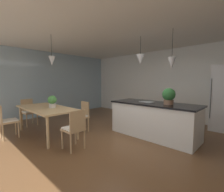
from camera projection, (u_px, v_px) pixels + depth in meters
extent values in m
cube|color=brown|center=(115.00, 142.00, 3.77)|extent=(10.00, 8.40, 0.04)
cube|color=white|center=(116.00, 24.00, 3.51)|extent=(10.00, 8.40, 0.12)
cube|color=white|center=(172.00, 84.00, 5.99)|extent=(10.00, 0.12, 2.70)
cube|color=#9EB7C6|center=(44.00, 84.00, 6.44)|extent=(0.06, 8.40, 2.70)
cube|color=tan|center=(46.00, 108.00, 4.23)|extent=(2.01, 0.92, 0.04)
cylinder|color=tan|center=(46.00, 114.00, 5.17)|extent=(0.06, 0.06, 0.74)
cylinder|color=tan|center=(78.00, 125.00, 3.90)|extent=(0.06, 0.06, 0.74)
cylinder|color=tan|center=(21.00, 118.00, 4.63)|extent=(0.06, 0.06, 0.74)
cylinder|color=tan|center=(48.00, 132.00, 3.35)|extent=(0.06, 0.06, 0.74)
cube|color=tan|center=(30.00, 113.00, 5.17)|extent=(0.43, 0.43, 0.04)
cube|color=white|center=(30.00, 111.00, 5.17)|extent=(0.39, 0.39, 0.03)
cube|color=tan|center=(27.00, 105.00, 5.26)|extent=(0.06, 0.38, 0.42)
cylinder|color=tan|center=(37.00, 119.00, 5.22)|extent=(0.04, 0.04, 0.41)
cylinder|color=tan|center=(27.00, 121.00, 4.95)|extent=(0.04, 0.04, 0.41)
cylinder|color=tan|center=(33.00, 117.00, 5.43)|extent=(0.04, 0.04, 0.41)
cylinder|color=tan|center=(22.00, 119.00, 5.17)|extent=(0.04, 0.04, 0.41)
cube|color=tan|center=(80.00, 117.00, 4.51)|extent=(0.42, 0.42, 0.04)
cube|color=white|center=(80.00, 116.00, 4.50)|extent=(0.38, 0.38, 0.03)
cube|color=tan|center=(85.00, 109.00, 4.61)|extent=(0.38, 0.05, 0.42)
cylinder|color=tan|center=(78.00, 127.00, 4.29)|extent=(0.04, 0.04, 0.41)
cylinder|color=tan|center=(72.00, 125.00, 4.53)|extent=(0.04, 0.04, 0.41)
cylinder|color=tan|center=(88.00, 125.00, 4.52)|extent=(0.04, 0.04, 0.41)
cylinder|color=tan|center=(82.00, 122.00, 4.77)|extent=(0.04, 0.04, 0.41)
cube|color=tan|center=(73.00, 129.00, 3.35)|extent=(0.41, 0.41, 0.04)
cube|color=white|center=(73.00, 128.00, 3.34)|extent=(0.37, 0.37, 0.03)
cube|color=tan|center=(78.00, 120.00, 3.20)|extent=(0.04, 0.38, 0.42)
cylinder|color=tan|center=(62.00, 140.00, 3.36)|extent=(0.04, 0.04, 0.41)
cylinder|color=tan|center=(76.00, 136.00, 3.61)|extent=(0.04, 0.04, 0.41)
cylinder|color=tan|center=(71.00, 144.00, 3.13)|extent=(0.04, 0.04, 0.41)
cylinder|color=tan|center=(84.00, 139.00, 3.38)|extent=(0.04, 0.04, 0.41)
cube|color=tan|center=(9.00, 121.00, 4.01)|extent=(0.42, 0.42, 0.04)
cube|color=white|center=(9.00, 120.00, 4.00)|extent=(0.38, 0.38, 0.03)
cube|color=tan|center=(0.00, 114.00, 3.86)|extent=(0.38, 0.05, 0.42)
cylinder|color=tan|center=(16.00, 127.00, 4.27)|extent=(0.04, 0.04, 0.41)
cylinder|color=tan|center=(19.00, 130.00, 4.02)|extent=(0.04, 0.04, 0.41)
cylinder|color=tan|center=(1.00, 130.00, 4.04)|extent=(0.04, 0.04, 0.41)
cylinder|color=tan|center=(3.00, 133.00, 3.79)|extent=(0.04, 0.04, 0.41)
cube|color=white|center=(153.00, 120.00, 4.13)|extent=(2.22, 0.85, 0.88)
cube|color=black|center=(154.00, 104.00, 4.09)|extent=(2.28, 0.91, 0.04)
cube|color=gray|center=(147.00, 102.00, 4.23)|extent=(0.36, 0.30, 0.01)
cylinder|color=#4C4C4C|center=(211.00, 99.00, 4.50)|extent=(0.02, 0.02, 1.16)
cylinder|color=black|center=(51.00, 45.00, 4.09)|extent=(0.01, 0.01, 0.57)
cone|color=#B7B7B7|center=(52.00, 61.00, 4.12)|extent=(0.18, 0.18, 0.25)
cylinder|color=black|center=(141.00, 45.00, 4.25)|extent=(0.01, 0.01, 0.49)
cone|color=#B7B7B7|center=(140.00, 59.00, 4.28)|extent=(0.22, 0.22, 0.27)
cylinder|color=black|center=(173.00, 43.00, 3.64)|extent=(0.01, 0.01, 0.66)
cone|color=#B7B7B7|center=(172.00, 63.00, 3.69)|extent=(0.18, 0.18, 0.28)
cylinder|color=#8C664C|center=(169.00, 102.00, 3.81)|extent=(0.23, 0.23, 0.11)
sphere|color=#2D6B33|center=(169.00, 94.00, 3.79)|extent=(0.31, 0.31, 0.31)
cylinder|color=beige|center=(52.00, 106.00, 4.15)|extent=(0.17, 0.17, 0.12)
sphere|color=#478C42|center=(52.00, 100.00, 4.14)|extent=(0.23, 0.23, 0.23)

